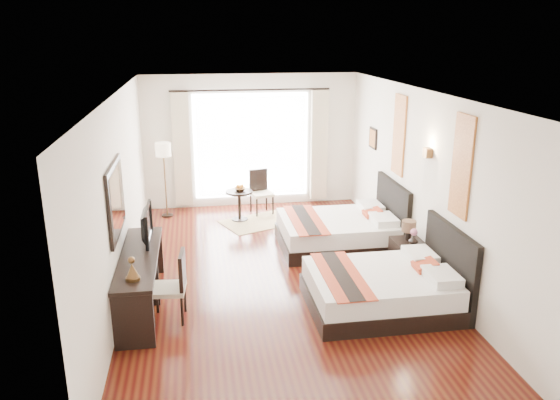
{
  "coord_description": "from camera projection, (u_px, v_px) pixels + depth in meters",
  "views": [
    {
      "loc": [
        -1.17,
        -7.61,
        3.62
      ],
      "look_at": [
        0.06,
        0.23,
        1.17
      ],
      "focal_mm": 35.0,
      "sensor_mm": 36.0,
      "label": 1
    }
  ],
  "objects": [
    {
      "name": "fruit_bowl",
      "position": [
        240.0,
        189.0,
        10.77
      ],
      "size": [
        0.27,
        0.27,
        0.06
      ],
      "primitive_type": "imported",
      "rotation": [
        0.0,
        0.0,
        0.18
      ],
      "color": "#402617",
      "rests_on": "side_table"
    },
    {
      "name": "drape_right",
      "position": [
        319.0,
        146.0,
        11.69
      ],
      "size": [
        0.35,
        0.14,
        2.35
      ],
      "primitive_type": "cube",
      "color": "beige",
      "rests_on": "floor"
    },
    {
      "name": "jute_rug",
      "position": [
        259.0,
        222.0,
        10.81
      ],
      "size": [
        1.64,
        1.4,
        0.01
      ],
      "primitive_type": "cube",
      "rotation": [
        0.0,
        0.0,
        0.4
      ],
      "color": "tan",
      "rests_on": "floor"
    },
    {
      "name": "sheer_curtain",
      "position": [
        252.0,
        146.0,
        11.5
      ],
      "size": [
        2.3,
        0.02,
        2.1
      ],
      "primitive_type": "cube",
      "color": "white",
      "rests_on": "wall_window"
    },
    {
      "name": "side_table",
      "position": [
        239.0,
        206.0,
        10.85
      ],
      "size": [
        0.53,
        0.53,
        0.61
      ],
      "primitive_type": "cylinder",
      "color": "black",
      "rests_on": "floor"
    },
    {
      "name": "floor",
      "position": [
        278.0,
        277.0,
        8.42
      ],
      "size": [
        4.5,
        7.5,
        0.01
      ],
      "primitive_type": "cube",
      "color": "#3A0D0A",
      "rests_on": "ground"
    },
    {
      "name": "vase",
      "position": [
        413.0,
        243.0,
        8.23
      ],
      "size": [
        0.19,
        0.19,
        0.15
      ],
      "primitive_type": "imported",
      "rotation": [
        0.0,
        0.0,
        -0.43
      ],
      "color": "black",
      "rests_on": "nightstand"
    },
    {
      "name": "wall_desk",
      "position": [
        121.0,
        196.0,
        7.67
      ],
      "size": [
        0.01,
        7.5,
        2.8
      ],
      "primitive_type": "cube",
      "color": "silver",
      "rests_on": "floor"
    },
    {
      "name": "ceiling",
      "position": [
        278.0,
        94.0,
        7.6
      ],
      "size": [
        4.5,
        7.5,
        0.02
      ],
      "primitive_type": "cube",
      "color": "white",
      "rests_on": "wall_headboard"
    },
    {
      "name": "wall_entry",
      "position": [
        348.0,
        314.0,
        4.48
      ],
      "size": [
        4.5,
        0.01,
        2.8
      ],
      "primitive_type": "cube",
      "color": "silver",
      "rests_on": "floor"
    },
    {
      "name": "drape_left",
      "position": [
        182.0,
        150.0,
        11.25
      ],
      "size": [
        0.35,
        0.14,
        2.35
      ],
      "primitive_type": "cube",
      "color": "beige",
      "rests_on": "floor"
    },
    {
      "name": "bed_far",
      "position": [
        342.0,
        230.0,
        9.54
      ],
      "size": [
        2.02,
        1.58,
        1.14
      ],
      "color": "black",
      "rests_on": "floor"
    },
    {
      "name": "mirror_glass",
      "position": [
        118.0,
        199.0,
        7.04
      ],
      "size": [
        0.01,
        1.12,
        0.82
      ],
      "primitive_type": "cube",
      "color": "white",
      "rests_on": "mirror_frame"
    },
    {
      "name": "nightstand",
      "position": [
        408.0,
        258.0,
        8.45
      ],
      "size": [
        0.45,
        0.56,
        0.54
      ],
      "primitive_type": "cube",
      "color": "black",
      "rests_on": "floor"
    },
    {
      "name": "wall_sconce",
      "position": [
        428.0,
        153.0,
        7.99
      ],
      "size": [
        0.1,
        0.14,
        0.14
      ],
      "primitive_type": "cube",
      "color": "#4F361C",
      "rests_on": "wall_headboard"
    },
    {
      "name": "floor_lamp",
      "position": [
        164.0,
        155.0,
        10.8
      ],
      "size": [
        0.31,
        0.31,
        1.53
      ],
      "color": "black",
      "rests_on": "floor"
    },
    {
      "name": "art_panel_far",
      "position": [
        399.0,
        135.0,
        9.19
      ],
      "size": [
        0.03,
        0.5,
        1.35
      ],
      "primitive_type": "cube",
      "color": "maroon",
      "rests_on": "wall_headboard"
    },
    {
      "name": "bronze_figurine",
      "position": [
        132.0,
        270.0,
        6.54
      ],
      "size": [
        0.23,
        0.23,
        0.26
      ],
      "primitive_type": null,
      "rotation": [
        0.0,
        0.0,
        0.38
      ],
      "color": "#4F361C",
      "rests_on": "console_desk"
    },
    {
      "name": "art_panel_near",
      "position": [
        462.0,
        166.0,
        7.07
      ],
      "size": [
        0.03,
        0.5,
        1.35
      ],
      "primitive_type": "cube",
      "color": "maroon",
      "rests_on": "wall_headboard"
    },
    {
      "name": "bed_near",
      "position": [
        386.0,
        287.0,
        7.42
      ],
      "size": [
        1.99,
        1.55,
        1.12
      ],
      "color": "black",
      "rests_on": "floor"
    },
    {
      "name": "wall_headboard",
      "position": [
        423.0,
        183.0,
        8.34
      ],
      "size": [
        0.01,
        7.5,
        2.8
      ],
      "primitive_type": "cube",
      "color": "silver",
      "rests_on": "floor"
    },
    {
      "name": "table_lamp",
      "position": [
        409.0,
        228.0,
        8.37
      ],
      "size": [
        0.22,
        0.22,
        0.35
      ],
      "color": "black",
      "rests_on": "nightstand"
    },
    {
      "name": "window_chair",
      "position": [
        261.0,
        200.0,
        11.29
      ],
      "size": [
        0.51,
        0.51,
        0.9
      ],
      "rotation": [
        0.0,
        0.0,
        -1.32
      ],
      "color": "tan",
      "rests_on": "floor"
    },
    {
      "name": "window_glass",
      "position": [
        251.0,
        146.0,
        11.56
      ],
      "size": [
        2.4,
        0.02,
        2.2
      ],
      "primitive_type": "cube",
      "color": "white",
      "rests_on": "wall_window"
    },
    {
      "name": "wall_window",
      "position": [
        251.0,
        141.0,
        11.54
      ],
      "size": [
        4.5,
        0.01,
        2.8
      ],
      "primitive_type": "cube",
      "color": "silver",
      "rests_on": "floor"
    },
    {
      "name": "desk_chair",
      "position": [
        171.0,
        299.0,
        7.1
      ],
      "size": [
        0.47,
        0.47,
        0.94
      ],
      "rotation": [
        0.0,
        0.0,
        3.05
      ],
      "color": "tan",
      "rests_on": "floor"
    },
    {
      "name": "mirror_frame",
      "position": [
        116.0,
        199.0,
        7.03
      ],
      "size": [
        0.04,
        1.25,
        0.95
      ],
      "primitive_type": "cube",
      "color": "black",
      "rests_on": "wall_desk"
    },
    {
      "name": "television",
      "position": [
        142.0,
        224.0,
        7.75
      ],
      "size": [
        0.11,
        0.85,
        0.49
      ],
      "primitive_type": "imported",
      "rotation": [
        0.0,
        0.0,
        1.57
      ],
      "color": "black",
      "rests_on": "console_desk"
    },
    {
      "name": "console_desk",
      "position": [
        141.0,
        281.0,
        7.41
      ],
      "size": [
        0.5,
        2.2,
        0.76
      ],
      "primitive_type": "cube",
      "color": "black",
      "rests_on": "floor"
    }
  ]
}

